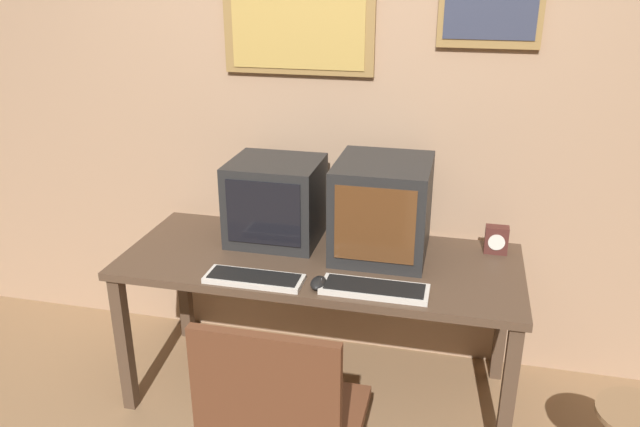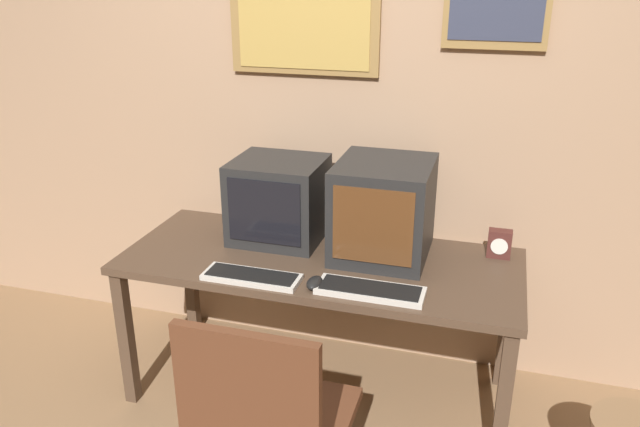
% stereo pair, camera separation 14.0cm
% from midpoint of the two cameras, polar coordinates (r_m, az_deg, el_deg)
% --- Properties ---
extents(wall_back, '(8.00, 0.08, 2.60)m').
position_cam_midpoint_polar(wall_back, '(3.04, 3.97, 9.78)').
color(wall_back, tan).
rests_on(wall_back, ground_plane).
extents(desk, '(1.77, 0.73, 0.72)m').
position_cam_midpoint_polar(desk, '(2.82, 1.43, -5.45)').
color(desk, '#4C3828').
rests_on(desk, ground_plane).
extents(monitor_left, '(0.41, 0.38, 0.38)m').
position_cam_midpoint_polar(monitor_left, '(2.93, -2.44, 1.25)').
color(monitor_left, black).
rests_on(monitor_left, desk).
extents(monitor_right, '(0.41, 0.46, 0.43)m').
position_cam_midpoint_polar(monitor_right, '(2.77, 7.25, 0.38)').
color(monitor_right, black).
rests_on(monitor_right, desk).
extents(keyboard_main, '(0.41, 0.14, 0.03)m').
position_cam_midpoint_polar(keyboard_main, '(2.61, -4.73, -5.80)').
color(keyboard_main, beige).
rests_on(keyboard_main, desk).
extents(keyboard_side, '(0.43, 0.15, 0.03)m').
position_cam_midpoint_polar(keyboard_side, '(2.51, 6.23, -7.02)').
color(keyboard_side, beige).
rests_on(keyboard_side, desk).
extents(mouse_near_keyboard, '(0.06, 0.11, 0.04)m').
position_cam_midpoint_polar(mouse_near_keyboard, '(2.54, 1.10, -6.38)').
color(mouse_near_keyboard, black).
rests_on(mouse_near_keyboard, desk).
extents(desk_clock, '(0.10, 0.06, 0.13)m').
position_cam_midpoint_polar(desk_clock, '(2.91, 17.42, -2.68)').
color(desk_clock, '#4C231E').
rests_on(desk_clock, desk).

